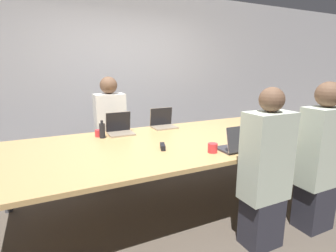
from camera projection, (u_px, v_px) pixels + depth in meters
ground_plane at (172, 203)px, 3.07m from camera, size 24.00×24.00×0.00m
curtain_wall at (122, 76)px, 4.44m from camera, size 12.00×0.06×2.80m
conference_table at (172, 145)px, 2.91m from camera, size 3.76×1.57×0.75m
laptop_near_right at (290, 137)px, 2.80m from camera, size 0.35×0.25×0.26m
person_near_right at (320, 160)px, 2.46m from camera, size 0.40×0.24×1.43m
cup_near_right at (265, 141)px, 2.76m from camera, size 0.08×0.08×0.08m
laptop_far_center at (163, 122)px, 3.54m from camera, size 0.32×0.26×0.26m
laptop_far_midleft at (120, 128)px, 3.20m from camera, size 0.31×0.26×0.26m
person_far_midleft at (111, 130)px, 3.60m from camera, size 0.40×0.24×1.43m
cup_far_midleft at (99, 133)px, 3.08m from camera, size 0.08×0.08×0.08m
bottle_far_midleft at (102, 130)px, 3.01m from camera, size 0.07×0.07×0.21m
laptop_near_midright at (238, 144)px, 2.55m from camera, size 0.34×0.25×0.26m
person_near_midright at (265, 173)px, 2.21m from camera, size 0.40×0.24×1.40m
cup_near_midright at (213, 148)px, 2.50m from camera, size 0.09×0.09×0.09m
stapler at (163, 147)px, 2.61m from camera, size 0.09×0.16×0.05m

